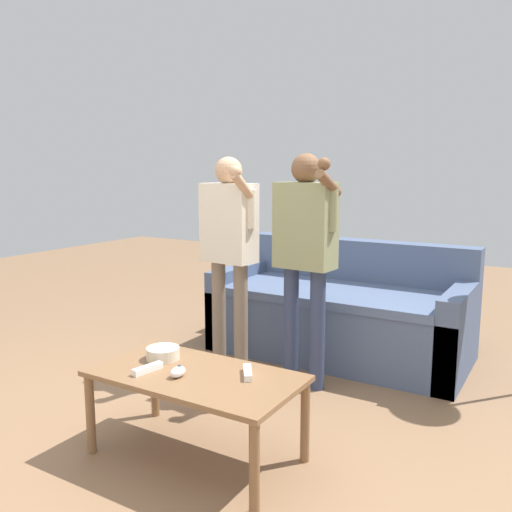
# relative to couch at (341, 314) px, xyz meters

# --- Properties ---
(ground_plane) EXTENTS (12.00, 12.00, 0.00)m
(ground_plane) POSITION_rel_couch_xyz_m (-0.13, -1.55, -0.30)
(ground_plane) COLOR brown
(couch) EXTENTS (1.82, 0.88, 0.82)m
(couch) POSITION_rel_couch_xyz_m (0.00, 0.00, 0.00)
(couch) COLOR #475675
(couch) RESTS_ON ground
(coffee_table) EXTENTS (0.99, 0.53, 0.42)m
(coffee_table) POSITION_rel_couch_xyz_m (-0.04, -1.73, 0.07)
(coffee_table) COLOR brown
(coffee_table) RESTS_ON ground
(snack_bowl) EXTENTS (0.17, 0.17, 0.06)m
(snack_bowl) POSITION_rel_couch_xyz_m (-0.29, -1.67, 0.15)
(snack_bowl) COLOR beige
(snack_bowl) RESTS_ON coffee_table
(game_remote_nunchuk) EXTENTS (0.06, 0.09, 0.05)m
(game_remote_nunchuk) POSITION_rel_couch_xyz_m (-0.08, -1.81, 0.15)
(game_remote_nunchuk) COLOR white
(game_remote_nunchuk) RESTS_ON coffee_table
(player_center) EXTENTS (0.43, 0.31, 1.45)m
(player_center) POSITION_rel_couch_xyz_m (0.03, -0.70, 0.62)
(player_center) COLOR #2D3856
(player_center) RESTS_ON ground
(player_left) EXTENTS (0.42, 0.32, 1.44)m
(player_left) POSITION_rel_couch_xyz_m (-0.52, -0.72, 0.61)
(player_left) COLOR #756656
(player_left) RESTS_ON ground
(game_remote_wand_near) EXTENTS (0.07, 0.16, 0.03)m
(game_remote_wand_near) POSITION_rel_couch_xyz_m (-0.24, -1.84, 0.14)
(game_remote_wand_near) COLOR white
(game_remote_wand_near) RESTS_ON coffee_table
(game_remote_wand_far) EXTENTS (0.12, 0.15, 0.03)m
(game_remote_wand_far) POSITION_rel_couch_xyz_m (0.19, -1.64, 0.14)
(game_remote_wand_far) COLOR white
(game_remote_wand_far) RESTS_ON coffee_table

